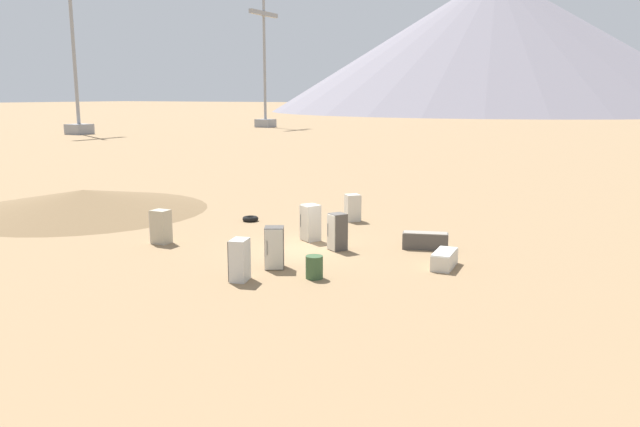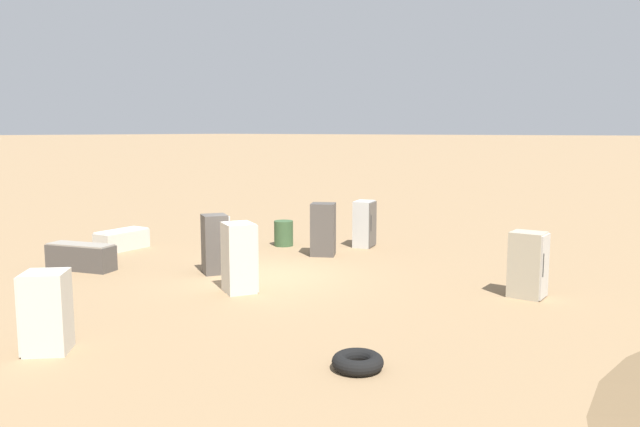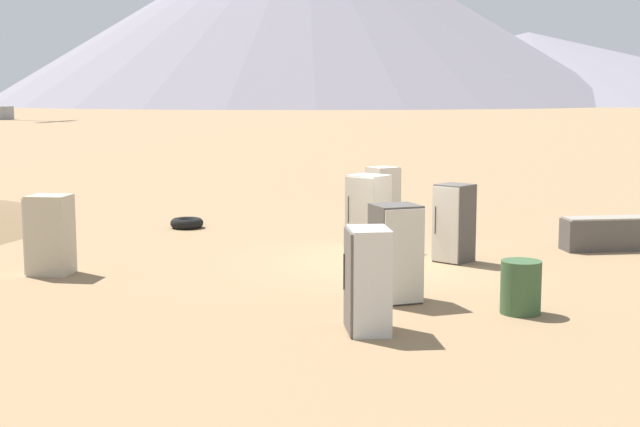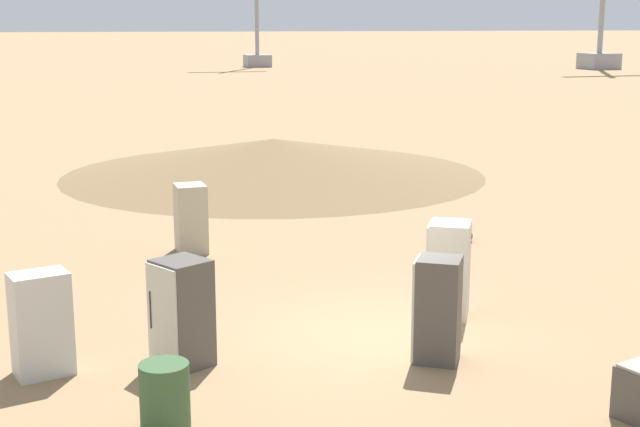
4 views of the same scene
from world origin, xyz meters
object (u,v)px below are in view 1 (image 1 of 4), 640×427
Objects in this scene: discarded_fridge_0 at (337,232)px; discarded_fridge_2 at (310,223)px; discarded_fridge_5 at (425,241)px; discarded_fridge_4 at (239,260)px; discarded_fridge_7 at (444,259)px; rusty_barrel at (314,267)px; discarded_fridge_6 at (353,208)px; discarded_fridge_3 at (274,248)px; discarded_fridge_1 at (161,227)px; power_pylon_1 at (76,80)px; power_pylon_0 at (265,85)px; scrap_tire at (250,219)px.

discarded_fridge_2 is at bearing 3.09° from discarded_fridge_0.
discarded_fridge_5 is (-0.85, 5.18, -0.47)m from discarded_fridge_2.
discarded_fridge_7 is (-5.08, 6.05, -0.44)m from discarded_fridge_4.
discarded_fridge_0 is at bearing -165.42° from rusty_barrel.
discarded_fridge_6 is at bearing -58.77° from discarded_fridge_2.
discarded_fridge_6 is (-4.96, -0.12, -0.12)m from discarded_fridge_2.
discarded_fridge_2 is 5.27m from discarded_fridge_5.
discarded_fridge_4 is (1.98, -0.26, -0.05)m from discarded_fridge_3.
discarded_fridge_3 reaches higher than discarded_fridge_6.
discarded_fridge_1 reaches higher than discarded_fridge_5.
discarded_fridge_7 is (-3.10, 5.79, -0.49)m from discarded_fridge_3.
discarded_fridge_6 is at bearing -39.24° from discarded_fridge_0.
discarded_fridge_0 is 4.94m from discarded_fridge_7.
discarded_fridge_6 is at bearing 35.81° from discarded_fridge_5.
discarded_fridge_6 is at bearing -111.97° from discarded_fridge_3.
power_pylon_1 is 16.47× the size of discarded_fridge_7.
discarded_fridge_2 is at bearing -17.76° from discarded_fridge_7.
power_pylon_1 is 89.02m from discarded_fridge_2.
power_pylon_0 is 18.20× the size of discarded_fridge_1.
discarded_fridge_7 is at bearing 35.82° from power_pylon_0.
scrap_tire is (-7.20, -5.88, -0.68)m from discarded_fridge_3.
discarded_fridge_4 is at bearing 133.02° from discarded_fridge_5.
discarded_fridge_3 reaches higher than rusty_barrel.
discarded_fridge_1 is at bearing 95.73° from discarded_fridge_5.
discarded_fridge_5 is 6.72m from discarded_fridge_6.
power_pylon_1 reaches higher than discarded_fridge_7.
discarded_fridge_4 is 10.79m from scrap_tire.
power_pylon_0 is at bearing -146.90° from rusty_barrel.
discarded_fridge_1 is at bearing -100.96° from rusty_barrel.
power_pylon_1 is 18.96× the size of discarded_fridge_4.
power_pylon_0 is 17.12× the size of discarded_fridge_3.
scrap_tire is (-9.19, -5.63, -0.64)m from discarded_fridge_4.
discarded_fridge_7 is 5.23m from rusty_barrel.
discarded_fridge_0 reaches higher than scrap_tire.
discarded_fridge_1 is at bearing 61.98° from discarded_fridge_2.
discarded_fridge_6 is 10.67m from rusty_barrel.
discarded_fridge_6 is at bearing 57.11° from power_pylon_1.
power_pylon_0 is at bearing 28.11° from discarded_fridge_1.
discarded_fridge_2 is (-1.05, -1.88, 0.03)m from discarded_fridge_0.
power_pylon_1 is at bearing 36.46° from discarded_fridge_4.
discarded_fridge_6 is 1.69× the size of rusty_barrel.
power_pylon_1 is at bearing -23.92° from power_pylon_0.
discarded_fridge_0 is at bearing -10.97° from discarded_fridge_7.
discarded_fridge_5 is 2.42× the size of scrap_tire.
power_pylon_1 is 20.29× the size of discarded_fridge_6.
discarded_fridge_5 is 6.50m from rusty_barrel.
discarded_fridge_4 is at bearing -117.64° from discarded_fridge_1.
discarded_fridge_2 is 1.17× the size of discarded_fridge_6.
power_pylon_0 is 32.85× the size of scrap_tire.
discarded_fridge_0 is at bearing 103.53° from discarded_fridge_5.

